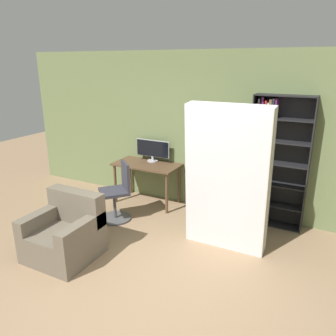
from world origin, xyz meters
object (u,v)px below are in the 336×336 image
mattress_near (227,180)px  bookshelf (272,163)px  monitor (153,150)px  office_chair (118,196)px  armchair (66,234)px

mattress_near → bookshelf: bearing=69.9°
monitor → office_chair: size_ratio=0.69×
monitor → armchair: size_ratio=0.79×
office_chair → mattress_near: 1.94m
office_chair → armchair: office_chair is taller
office_chair → armchair: bearing=-89.3°
office_chair → mattress_near: size_ratio=0.48×
mattress_near → armchair: bearing=-147.5°
bookshelf → office_chair: bearing=-155.8°
bookshelf → monitor: bearing=-179.7°
office_chair → monitor: bearing=83.8°
monitor → bookshelf: bookshelf is taller
office_chair → bookshelf: (2.23, 1.00, 0.61)m
monitor → mattress_near: (1.74, -1.04, 0.03)m
monitor → bookshelf: (2.12, 0.01, 0.04)m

